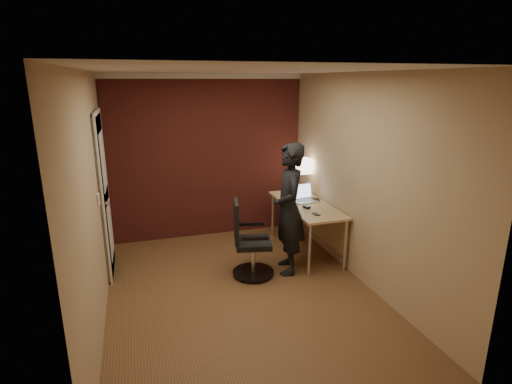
% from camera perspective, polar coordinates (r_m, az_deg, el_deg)
% --- Properties ---
extents(room, '(4.00, 4.00, 4.00)m').
position_cam_1_polar(room, '(5.74, -8.92, 5.13)').
color(room, brown).
rests_on(room, ground).
extents(desk, '(0.60, 1.50, 0.73)m').
position_cam_1_polar(desk, '(5.72, 7.80, -2.82)').
color(desk, '#D8B97D').
rests_on(desk, ground).
extents(desk_lamp, '(0.22, 0.22, 0.54)m').
position_cam_1_polar(desk_lamp, '(6.07, 6.77, 3.66)').
color(desk_lamp, silver).
rests_on(desk_lamp, desk).
extents(laptop, '(0.36, 0.29, 0.23)m').
position_cam_1_polar(laptop, '(5.78, 6.82, -0.58)').
color(laptop, silver).
rests_on(laptop, desk).
extents(mouse, '(0.08, 0.11, 0.03)m').
position_cam_1_polar(mouse, '(5.45, 7.24, -2.13)').
color(mouse, black).
rests_on(mouse, desk).
extents(phone, '(0.08, 0.12, 0.01)m').
position_cam_1_polar(phone, '(5.21, 8.58, -3.15)').
color(phone, black).
rests_on(phone, desk).
extents(wallet, '(0.10, 0.12, 0.02)m').
position_cam_1_polar(wallet, '(5.83, 8.53, -1.05)').
color(wallet, black).
rests_on(wallet, desk).
extents(office_chair, '(0.53, 0.59, 0.97)m').
position_cam_1_polar(office_chair, '(5.03, -1.12, -7.44)').
color(office_chair, black).
rests_on(office_chair, ground).
extents(person, '(0.52, 0.68, 1.68)m').
position_cam_1_polar(person, '(5.03, 4.71, -2.48)').
color(person, black).
rests_on(person, ground).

